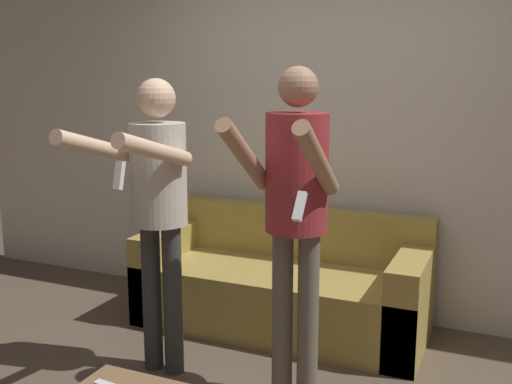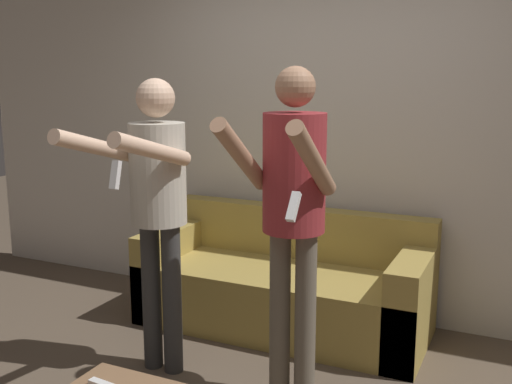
{
  "view_description": "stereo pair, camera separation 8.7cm",
  "coord_description": "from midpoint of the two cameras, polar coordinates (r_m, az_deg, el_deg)",
  "views": [
    {
      "loc": [
        1.18,
        -2.39,
        1.7
      ],
      "look_at": [
        -0.21,
        0.8,
        1.02
      ],
      "focal_mm": 42.0,
      "sensor_mm": 36.0,
      "label": 1
    },
    {
      "loc": [
        1.26,
        -2.35,
        1.7
      ],
      "look_at": [
        -0.21,
        0.8,
        1.02
      ],
      "focal_mm": 42.0,
      "sensor_mm": 36.0,
      "label": 2
    }
  ],
  "objects": [
    {
      "name": "wall_back",
      "position": [
        4.25,
        6.88,
        6.24
      ],
      "size": [
        6.4,
        0.06,
        2.7
      ],
      "color": "silver",
      "rests_on": "ground_plane"
    },
    {
      "name": "couch",
      "position": [
        4.15,
        1.95,
        -9.02
      ],
      "size": [
        1.93,
        0.79,
        0.78
      ],
      "color": "#AD9347",
      "rests_on": "ground_plane"
    },
    {
      "name": "person_standing_left",
      "position": [
        3.35,
        -10.19,
        -0.18
      ],
      "size": [
        0.43,
        0.78,
        1.69
      ],
      "color": "#383838",
      "rests_on": "ground_plane"
    },
    {
      "name": "person_standing_right",
      "position": [
        2.98,
        2.94,
        -0.76
      ],
      "size": [
        0.44,
        0.66,
        1.75
      ],
      "color": "#6B6051",
      "rests_on": "ground_plane"
    }
  ]
}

